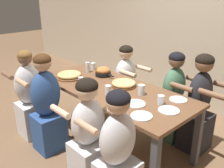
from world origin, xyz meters
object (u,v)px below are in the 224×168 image
at_px(drinking_glass_d, 81,82).
at_px(diner_far_midleft, 126,84).
at_px(diner_near_left, 30,98).
at_px(drinking_glass_b, 88,68).
at_px(drinking_glass_c, 92,91).
at_px(diner_near_right, 117,157).
at_px(drinking_glass_e, 93,66).
at_px(pizza_board_main, 124,84).
at_px(skillet_bowl, 103,72).
at_px(empty_plate_d, 169,110).
at_px(drinking_glass_a, 141,90).
at_px(drinking_glass_g, 108,91).
at_px(empty_plate_b, 178,100).
at_px(empty_plate_c, 141,116).
at_px(diner_near_midright, 89,137).
at_px(diner_far_midright, 173,100).
at_px(pizza_board_second, 69,75).
at_px(diner_far_right, 199,107).
at_px(empty_plate_a, 135,104).
at_px(diner_near_midleft, 47,108).
at_px(drinking_glass_f, 161,100).

bearing_deg(drinking_glass_d, diner_far_midleft, 95.66).
bearing_deg(diner_near_left, drinking_glass_b, -13.84).
height_order(drinking_glass_c, diner_near_right, diner_near_right).
relative_size(diner_near_left, diner_near_right, 1.02).
height_order(drinking_glass_e, diner_far_midleft, diner_far_midleft).
relative_size(pizza_board_main, diner_far_midleft, 0.27).
height_order(skillet_bowl, drinking_glass_c, skillet_bowl).
distance_m(empty_plate_d, drinking_glass_c, 0.87).
xyz_separation_m(drinking_glass_a, drinking_glass_g, (-0.25, -0.28, -0.00)).
xyz_separation_m(empty_plate_b, drinking_glass_c, (-0.74, -0.59, 0.04)).
distance_m(skillet_bowl, diner_near_right, 1.49).
distance_m(drinking_glass_b, drinking_glass_g, 0.86).
height_order(empty_plate_b, diner_far_midleft, diner_far_midleft).
bearing_deg(drinking_glass_b, drinking_glass_a, -2.67).
bearing_deg(empty_plate_c, diner_near_right, -80.64).
distance_m(pizza_board_main, diner_near_midright, 0.90).
bearing_deg(pizza_board_main, empty_plate_c, -33.16).
distance_m(drinking_glass_d, diner_far_midleft, 0.94).
distance_m(empty_plate_d, drinking_glass_a, 0.46).
xyz_separation_m(pizza_board_main, diner_far_midright, (0.39, 0.52, -0.25)).
bearing_deg(diner_near_left, diner_far_midright, -45.07).
bearing_deg(diner_far_midright, diner_near_right, 13.89).
bearing_deg(empty_plate_b, pizza_board_second, -162.26).
xyz_separation_m(empty_plate_c, diner_far_right, (0.09, 0.94, -0.20)).
distance_m(empty_plate_d, diner_far_midright, 0.79).
bearing_deg(skillet_bowl, empty_plate_a, -20.91).
height_order(drinking_glass_e, diner_far_right, diner_far_right).
bearing_deg(diner_far_right, drinking_glass_g, -39.46).
relative_size(diner_near_midleft, diner_far_right, 1.00).
relative_size(empty_plate_c, diner_near_midleft, 0.17).
height_order(skillet_bowl, empty_plate_a, skillet_bowl).
bearing_deg(empty_plate_a, drinking_glass_f, 46.35).
distance_m(drinking_glass_f, diner_near_midright, 0.83).
xyz_separation_m(diner_far_midleft, diner_near_right, (1.18, -1.32, 0.02)).
bearing_deg(diner_near_right, skillet_bowl, 53.53).
relative_size(skillet_bowl, diner_near_midright, 0.27).
bearing_deg(empty_plate_c, diner_far_right, 84.50).
xyz_separation_m(empty_plate_b, diner_far_midleft, (-1.15, 0.38, -0.25)).
relative_size(skillet_bowl, diner_near_right, 0.27).
height_order(diner_far_midright, diner_near_right, diner_far_midright).
bearing_deg(drinking_glass_g, diner_far_right, 50.54).
distance_m(drinking_glass_c, drinking_glass_g, 0.18).
bearing_deg(pizza_board_second, diner_near_right, -18.91).
distance_m(drinking_glass_b, drinking_glass_d, 0.52).
xyz_separation_m(empty_plate_c, drinking_glass_c, (-0.71, -0.03, 0.04)).
distance_m(drinking_glass_c, diner_far_midright, 1.10).
xyz_separation_m(drinking_glass_c, diner_far_right, (0.80, 0.97, -0.24)).
bearing_deg(diner_near_right, diner_near_midleft, 90.00).
xyz_separation_m(pizza_board_second, drinking_glass_e, (-0.04, 0.45, 0.02)).
bearing_deg(diner_near_midleft, pizza_board_main, -31.32).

